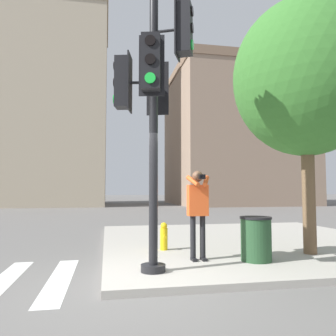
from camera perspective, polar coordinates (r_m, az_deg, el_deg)
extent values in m
plane|color=slate|center=(5.43, -5.89, -19.99)|extent=(160.00, 160.00, 0.00)
cube|color=#ADA89E|center=(9.66, 13.92, -12.31)|extent=(8.00, 8.00, 0.12)
cube|color=silver|center=(6.15, -18.28, -17.86)|extent=(0.38, 2.91, 0.01)
cube|color=silver|center=(6.32, -26.84, -17.24)|extent=(0.38, 2.91, 0.01)
cylinder|color=black|center=(5.83, -2.60, -17.02)|extent=(0.42, 0.42, 0.12)
cylinder|color=black|center=(5.78, -2.53, 7.39)|extent=(0.15, 0.15, 4.79)
cylinder|color=black|center=(6.22, -2.08, 14.13)|extent=(0.16, 0.36, 0.05)
cube|color=black|center=(6.51, -1.62, 13.33)|extent=(0.36, 0.32, 0.90)
cube|color=black|center=(6.38, -1.81, 13.67)|extent=(0.41, 0.15, 1.02)
cylinder|color=black|center=(6.73, -1.42, 15.44)|extent=(0.17, 0.08, 0.17)
cylinder|color=black|center=(6.63, -1.43, 12.99)|extent=(0.17, 0.08, 0.17)
cylinder|color=green|center=(6.55, -1.43, 10.48)|extent=(0.17, 0.08, 0.17)
cylinder|color=black|center=(5.78, -2.72, 16.80)|extent=(0.13, 0.36, 0.05)
cube|color=black|center=(5.50, -2.99, 17.89)|extent=(0.35, 0.30, 0.90)
cube|color=black|center=(5.62, -2.87, 17.39)|extent=(0.41, 0.12, 1.02)
cylinder|color=black|center=(5.50, -3.11, 21.31)|extent=(0.17, 0.07, 0.17)
cylinder|color=black|center=(5.38, -3.13, 18.42)|extent=(0.17, 0.07, 0.17)
cylinder|color=green|center=(5.27, -3.14, 15.39)|extent=(0.17, 0.07, 0.17)
cylinder|color=black|center=(6.00, -5.04, 14.59)|extent=(0.36, 0.13, 0.05)
cube|color=black|center=(6.05, -7.95, 14.46)|extent=(0.30, 0.35, 0.90)
cube|color=black|center=(6.03, -6.68, 14.52)|extent=(0.12, 0.41, 1.02)
cylinder|color=black|center=(6.17, -9.21, 17.04)|extent=(0.07, 0.17, 0.17)
cylinder|color=black|center=(6.08, -9.24, 14.39)|extent=(0.07, 0.17, 0.17)
cylinder|color=green|center=(5.99, -9.27, 11.67)|extent=(0.07, 0.17, 0.17)
cylinder|color=black|center=(6.26, -0.02, 22.79)|extent=(0.35, 0.19, 0.05)
cube|color=black|center=(6.21, 2.91, 23.05)|extent=(0.34, 0.37, 0.90)
cube|color=black|center=(6.23, 1.62, 22.94)|extent=(0.19, 0.39, 1.02)
cylinder|color=black|center=(6.33, 4.24, 25.57)|extent=(0.10, 0.17, 0.17)
cylinder|color=black|center=(6.19, 4.25, 23.15)|extent=(0.10, 0.17, 0.17)
cylinder|color=green|center=(6.06, 4.27, 20.62)|extent=(0.10, 0.17, 0.17)
cube|color=black|center=(6.68, 4.53, -15.60)|extent=(0.09, 0.24, 0.05)
cube|color=black|center=(6.73, 6.23, -15.49)|extent=(0.09, 0.24, 0.05)
cylinder|color=black|center=(6.66, 4.37, -12.04)|extent=(0.11, 0.11, 0.87)
cylinder|color=black|center=(6.71, 6.06, -11.96)|extent=(0.11, 0.11, 0.87)
cube|color=#E55623|center=(6.62, 5.18, -5.61)|extent=(0.40, 0.22, 0.62)
sphere|color=brown|center=(6.62, 5.16, -1.46)|extent=(0.22, 0.22, 0.22)
cube|color=black|center=(6.32, 5.92, -1.53)|extent=(0.12, 0.10, 0.09)
cylinder|color=black|center=(6.26, 6.10, -1.51)|extent=(0.06, 0.08, 0.06)
cylinder|color=#E55623|center=(6.45, 4.34, -2.25)|extent=(0.23, 0.35, 0.23)
cylinder|color=#E55623|center=(6.52, 6.64, -2.26)|extent=(0.23, 0.35, 0.23)
cylinder|color=brown|center=(7.87, 23.29, -3.46)|extent=(0.28, 0.28, 2.79)
ellipsoid|color=#38752D|center=(8.26, 22.83, 14.31)|extent=(3.22, 3.22, 3.54)
cylinder|color=yellow|center=(7.74, -0.72, -12.26)|extent=(0.17, 0.17, 0.50)
sphere|color=yellow|center=(7.70, -0.72, -10.03)|extent=(0.15, 0.15, 0.15)
cylinder|color=yellow|center=(7.62, -0.57, -11.97)|extent=(0.08, 0.06, 0.08)
cylinder|color=#234728|center=(6.80, 15.08, -11.98)|extent=(0.59, 0.59, 0.82)
cylinder|color=black|center=(6.75, 15.02, -8.38)|extent=(0.62, 0.62, 0.04)
cube|color=tan|center=(34.54, -24.89, 9.03)|extent=(16.68, 9.59, 17.86)
cube|color=gray|center=(37.66, -24.47, 23.03)|extent=(16.88, 9.79, 0.80)
cube|color=gray|center=(34.99, 11.30, 4.52)|extent=(12.44, 12.23, 12.96)
cube|color=#7A604C|center=(36.60, 11.16, 15.25)|extent=(12.64, 12.43, 0.80)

